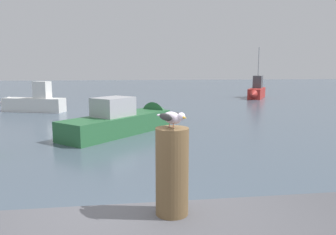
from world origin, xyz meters
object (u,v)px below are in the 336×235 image
Objects in this scene: mooring_post at (172,172)px; boat_white at (31,102)px; seagull at (173,117)px; boat_red at (256,91)px; boat_green at (130,120)px.

mooring_post reaches higher than boat_white.
mooring_post is 2.01× the size of seagull.
seagull is at bearing -71.50° from boat_white.
seagull is (0.00, -0.01, 0.47)m from mooring_post.
boat_red is at bearing 65.66° from seagull.
boat_red is (9.95, 12.10, 0.13)m from boat_green.
boat_red is 16.22m from boat_white.
seagull is 9.73m from boat_green.
seagull reaches higher than boat_white.
seagull is at bearing -114.34° from boat_red.
seagull is 0.10× the size of boat_red.
boat_white is (-5.32, 15.89, -0.99)m from mooring_post.
mooring_post is at bearing 114.79° from seagull.
mooring_post reaches higher than boat_green.
boat_white is at bearing 108.50° from seagull.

